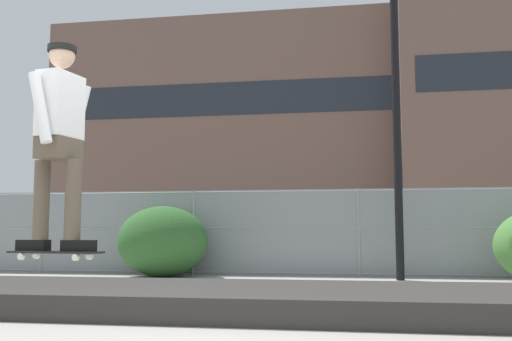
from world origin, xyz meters
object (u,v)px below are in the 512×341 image
shrub_left (163,241)px  skater (59,132)px  street_lamp (396,74)px  parked_car_near (129,235)px  skateboard (55,253)px  parked_car_mid (366,236)px

shrub_left → skater: bearing=-77.7°
street_lamp → parked_car_near: size_ratio=1.46×
skateboard → shrub_left: size_ratio=0.43×
skateboard → parked_car_mid: 12.01m
skateboard → street_lamp: street_lamp is taller
shrub_left → street_lamp: bearing=-0.9°
parked_car_near → shrub_left: parked_car_near is taller
parked_car_near → shrub_left: 4.23m
street_lamp → parked_car_mid: street_lamp is taller
skater → parked_car_near: skater is taller
skateboard → shrub_left: 7.78m
skateboard → parked_car_mid: bearing=77.5°
skateboard → skater: (-0.00, 0.00, 0.99)m
skateboard → parked_car_near: bearing=108.9°
skater → parked_car_mid: bearing=77.5°
skater → parked_car_near: size_ratio=0.38×
shrub_left → skateboard: bearing=-77.7°
skater → shrub_left: (-1.65, 7.60, -1.02)m
skateboard → parked_car_mid: size_ratio=0.18×
parked_car_near → skater: bearing=-71.1°
skater → parked_car_mid: (2.60, 11.72, -0.92)m
skater → parked_car_near: bearing=108.9°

